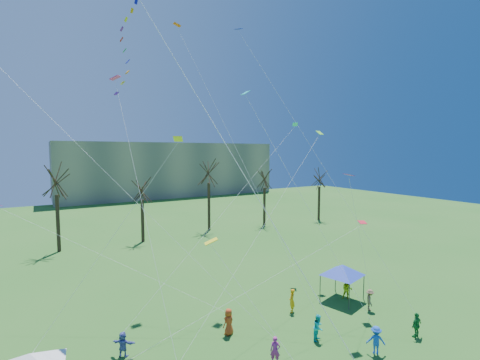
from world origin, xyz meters
TOP-DOWN VIEW (x-y plane):
  - distant_building at (22.00, 82.00)m, footprint 60.00×14.00m
  - bare_tree_row at (4.31, 36.27)m, footprint 69.43×9.19m
  - big_box_kite at (-6.18, 7.12)m, footprint 4.02×7.19m
  - canopy_tent_blue at (11.17, 8.65)m, footprint 3.92×3.92m
  - festival_crowd at (0.13, 5.28)m, footprint 25.78×10.70m
  - small_kites_aloft at (0.63, 12.02)m, footprint 30.34×18.49m

SIDE VIEW (x-z plane):
  - festival_crowd at x=0.13m, z-range -0.07..1.78m
  - canopy_tent_blue at x=11.17m, z-range 1.05..4.08m
  - bare_tree_row at x=4.31m, z-range 1.47..13.34m
  - distant_building at x=22.00m, z-range 0.00..15.00m
  - small_kites_aloft at x=0.63m, z-range -4.15..30.81m
  - big_box_kite at x=-6.18m, z-range 6.07..30.19m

